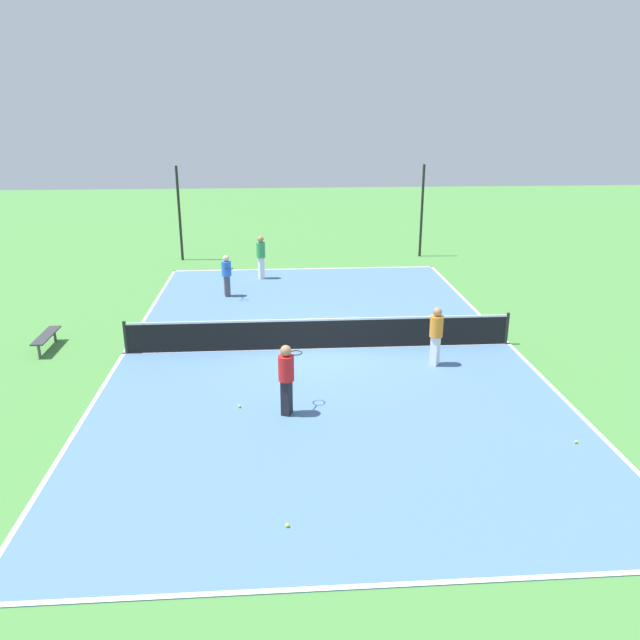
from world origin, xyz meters
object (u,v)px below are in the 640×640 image
Objects in this scene: player_coach_red at (286,375)px; player_center_orange at (436,332)px; player_far_green at (261,254)px; tennis_ball_left_sideline at (287,525)px; fence_post_back_left at (179,214)px; fence_post_back_right at (422,211)px; player_near_blue at (227,273)px; tennis_net at (320,333)px; tennis_ball_right_alley at (576,442)px; tennis_ball_near_net at (239,406)px; bench at (46,337)px.

player_center_orange is (4.10, 2.65, -0.03)m from player_coach_red.
player_far_green is 26.26× the size of tennis_ball_left_sideline.
fence_post_back_left is 11.28m from fence_post_back_right.
tennis_net is at bearing 14.46° from player_near_blue.
player_far_green is (1.23, 2.53, 0.14)m from player_near_blue.
fence_post_back_left is at bearing -172.25° from player_near_blue.
player_center_orange reaches higher than tennis_net.
tennis_ball_right_alley and tennis_ball_left_sideline have the same top height.
tennis_ball_right_alley is 0.02× the size of fence_post_back_left.
fence_post_back_left is (-2.54, 6.27, 1.24)m from player_near_blue.
player_coach_red reaches higher than tennis_ball_near_net.
player_center_orange is 24.36× the size of tennis_ball_near_net.
tennis_ball_left_sideline is 21.37m from fence_post_back_right.
tennis_ball_right_alley is at bearing -92.05° from fence_post_back_right.
tennis_net is 7.19× the size of player_near_blue.
player_far_green reaches higher than player_coach_red.
player_far_green is 5.42m from fence_post_back_left.
fence_post_back_right reaches higher than tennis_net.
player_far_green reaches higher than tennis_ball_left_sideline.
bench is 11.25m from player_center_orange.
fence_post_back_right is (2.58, 13.38, 1.19)m from player_center_orange.
tennis_ball_right_alley is at bearing -174.96° from player_far_green.
tennis_ball_near_net is (-2.17, -3.72, -0.46)m from tennis_net.
player_far_green is at bearing -115.88° from player_center_orange.
fence_post_back_right is (5.64, 11.91, 1.64)m from tennis_net.
tennis_ball_near_net is 7.48m from tennis_ball_right_alley.
player_far_green reaches higher than tennis_ball_right_alley.
player_near_blue reaches higher than tennis_ball_left_sideline.
tennis_net is 6.81× the size of player_center_orange.
player_near_blue is at bearing 95.68° from tennis_ball_near_net.
tennis_ball_left_sideline is (1.04, -4.52, 0.00)m from tennis_ball_near_net.
fence_post_back_left reaches higher than tennis_ball_left_sideline.
fence_post_back_right reaches higher than tennis_ball_right_alley.
tennis_ball_left_sideline is (1.97, -13.89, -0.86)m from player_near_blue.
player_coach_red is (6.95, -4.65, 0.61)m from bench.
player_coach_red is at bearing -19.27° from tennis_ball_near_net.
tennis_ball_left_sideline is (0.74, -16.42, -1.00)m from player_far_green.
player_near_blue is at bearing 133.08° from player_far_green.
player_far_green is 16.46m from tennis_ball_left_sideline.
fence_post_back_left is (2.36, 11.38, 1.77)m from bench.
player_center_orange is (3.05, -1.47, 0.45)m from tennis_net.
player_far_green is 15.68m from tennis_ball_right_alley.
player_near_blue reaches higher than tennis_ball_near_net.
player_near_blue is 0.36× the size of fence_post_back_left.
player_coach_red is 4.88m from player_center_orange.
bench is 14.50m from tennis_ball_right_alley.
player_center_orange is 24.36× the size of tennis_ball_right_alley.
bench is at bearing -101.72° from fence_post_back_left.
player_near_blue is 0.88× the size of player_far_green.
bench is 7.23m from tennis_ball_near_net.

